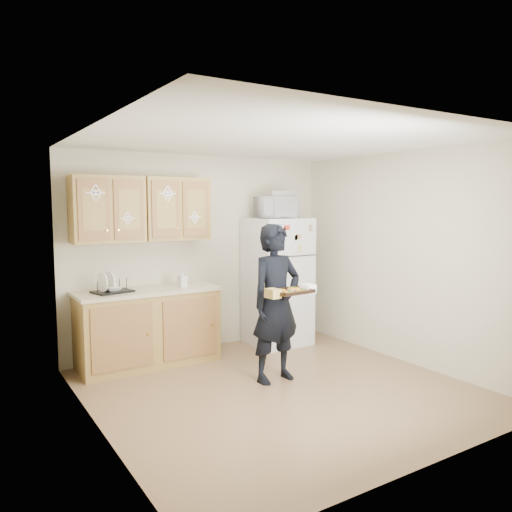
% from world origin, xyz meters
% --- Properties ---
extents(floor, '(3.60, 3.60, 0.00)m').
position_xyz_m(floor, '(0.00, 0.00, 0.00)').
color(floor, brown).
rests_on(floor, ground).
extents(ceiling, '(3.60, 3.60, 0.00)m').
position_xyz_m(ceiling, '(0.00, 0.00, 2.50)').
color(ceiling, white).
rests_on(ceiling, wall_back).
extents(wall_back, '(3.60, 0.04, 2.50)m').
position_xyz_m(wall_back, '(0.00, 1.80, 1.25)').
color(wall_back, beige).
rests_on(wall_back, floor).
extents(wall_front, '(3.60, 0.04, 2.50)m').
position_xyz_m(wall_front, '(0.00, -1.80, 1.25)').
color(wall_front, beige).
rests_on(wall_front, floor).
extents(wall_left, '(0.04, 3.60, 2.50)m').
position_xyz_m(wall_left, '(-1.80, 0.00, 1.25)').
color(wall_left, beige).
rests_on(wall_left, floor).
extents(wall_right, '(0.04, 3.60, 2.50)m').
position_xyz_m(wall_right, '(1.80, 0.00, 1.25)').
color(wall_right, beige).
rests_on(wall_right, floor).
extents(refrigerator, '(0.75, 0.70, 1.70)m').
position_xyz_m(refrigerator, '(0.95, 1.43, 0.85)').
color(refrigerator, silver).
rests_on(refrigerator, floor).
extents(base_cabinet, '(1.60, 0.60, 0.86)m').
position_xyz_m(base_cabinet, '(-0.85, 1.48, 0.43)').
color(base_cabinet, olive).
rests_on(base_cabinet, floor).
extents(countertop, '(1.64, 0.64, 0.04)m').
position_xyz_m(countertop, '(-0.85, 1.48, 0.88)').
color(countertop, '#C0B094').
rests_on(countertop, base_cabinet).
extents(upper_cab_left, '(0.80, 0.33, 0.75)m').
position_xyz_m(upper_cab_left, '(-1.25, 1.61, 1.83)').
color(upper_cab_left, olive).
rests_on(upper_cab_left, wall_back).
extents(upper_cab_right, '(0.80, 0.33, 0.75)m').
position_xyz_m(upper_cab_right, '(-0.43, 1.61, 1.83)').
color(upper_cab_right, olive).
rests_on(upper_cab_right, wall_back).
extents(cereal_box, '(0.20, 0.07, 0.32)m').
position_xyz_m(cereal_box, '(1.47, 1.67, 0.16)').
color(cereal_box, gold).
rests_on(cereal_box, floor).
extents(person, '(0.64, 0.45, 1.68)m').
position_xyz_m(person, '(0.12, 0.25, 0.84)').
color(person, black).
rests_on(person, floor).
extents(baking_tray, '(0.43, 0.33, 0.04)m').
position_xyz_m(baking_tray, '(0.10, -0.05, 1.01)').
color(baking_tray, black).
rests_on(baking_tray, person).
extents(pizza_front_left, '(0.13, 0.13, 0.02)m').
position_xyz_m(pizza_front_left, '(0.01, -0.12, 1.02)').
color(pizza_front_left, orange).
rests_on(pizza_front_left, baking_tray).
extents(pizza_front_right, '(0.13, 0.13, 0.02)m').
position_xyz_m(pizza_front_right, '(0.20, -0.11, 1.02)').
color(pizza_front_right, orange).
rests_on(pizza_front_right, baking_tray).
extents(pizza_back_left, '(0.13, 0.13, 0.02)m').
position_xyz_m(pizza_back_left, '(-0.00, 0.01, 1.02)').
color(pizza_back_left, orange).
rests_on(pizza_back_left, baking_tray).
extents(pizza_back_right, '(0.13, 0.13, 0.02)m').
position_xyz_m(pizza_back_right, '(0.19, 0.03, 1.02)').
color(pizza_back_right, orange).
rests_on(pizza_back_right, baking_tray).
extents(microwave, '(0.55, 0.40, 0.28)m').
position_xyz_m(microwave, '(0.89, 1.38, 1.84)').
color(microwave, silver).
rests_on(microwave, refrigerator).
extents(foil_pan, '(0.39, 0.31, 0.07)m').
position_xyz_m(foil_pan, '(0.99, 1.41, 2.02)').
color(foil_pan, silver).
rests_on(foil_pan, microwave).
extents(dish_rack, '(0.46, 0.39, 0.16)m').
position_xyz_m(dish_rack, '(-1.26, 1.48, 0.98)').
color(dish_rack, black).
rests_on(dish_rack, countertop).
extents(bowl, '(0.26, 0.26, 0.06)m').
position_xyz_m(bowl, '(-1.25, 1.48, 0.95)').
color(bowl, white).
rests_on(bowl, dish_rack).
extents(soap_bottle, '(0.11, 0.11, 0.20)m').
position_xyz_m(soap_bottle, '(-0.44, 1.42, 1.00)').
color(soap_bottle, silver).
rests_on(soap_bottle, countertop).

